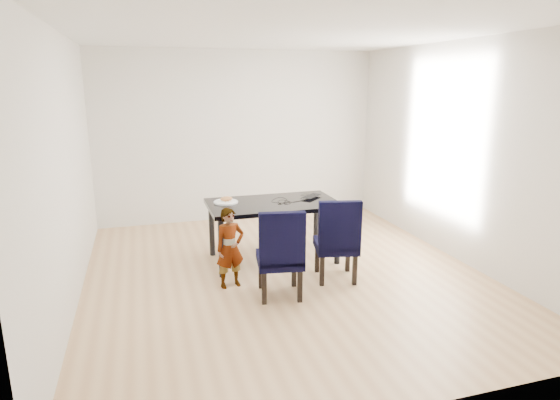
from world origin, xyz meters
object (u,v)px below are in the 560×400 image
object	(u,v)px
chair_right	(336,238)
laptop	(308,196)
dining_table	(273,231)
plate	(226,202)
chair_left	(280,252)
child	(230,248)

from	to	relation	value
chair_right	laptop	bearing A→B (deg)	103.58
dining_table	plate	world-z (taller)	plate
chair_right	plate	xyz separation A→B (m)	(-1.08, 0.92, 0.28)
chair_right	plate	world-z (taller)	chair_right
chair_left	laptop	xyz separation A→B (m)	(0.73, 1.14, 0.28)
dining_table	laptop	world-z (taller)	laptop
chair_left	child	distance (m)	0.58
plate	laptop	xyz separation A→B (m)	(1.08, -0.02, 0.00)
chair_left	chair_right	bearing A→B (deg)	27.08
dining_table	plate	size ratio (longest dim) A/B	5.32
chair_right	laptop	world-z (taller)	chair_right
child	laptop	world-z (taller)	child
chair_right	dining_table	bearing A→B (deg)	136.69
child	plate	size ratio (longest dim) A/B	2.96
chair_right	laptop	distance (m)	0.94
chair_left	plate	bearing A→B (deg)	116.11
plate	dining_table	bearing A→B (deg)	-14.14
chair_left	child	bearing A→B (deg)	150.58
dining_table	laptop	xyz separation A→B (m)	(0.51, 0.12, 0.39)
chair_left	laptop	world-z (taller)	chair_left
chair_right	child	world-z (taller)	chair_right
plate	child	bearing A→B (deg)	-97.56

